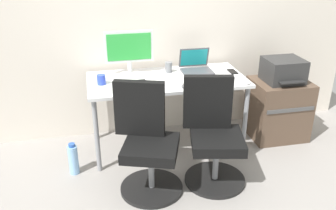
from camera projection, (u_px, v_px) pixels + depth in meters
ground_plane at (167, 145)px, 3.84m from camera, size 5.28×5.28×0.00m
back_wall at (158, 13)px, 3.70m from camera, size 4.40×0.04×2.60m
desk at (167, 85)px, 3.56m from camera, size 1.53×0.73×0.75m
office_chair_left at (147, 144)px, 3.03m from camera, size 0.56×0.56×0.94m
office_chair_right at (213, 136)px, 3.15m from camera, size 0.54×0.54×0.94m
side_cabinet at (278, 109)px, 3.91m from camera, size 0.58×0.49×0.64m
printer at (283, 70)px, 3.73m from camera, size 0.38×0.40×0.24m
water_bottle_on_floor at (73, 159)px, 3.32m from camera, size 0.09×0.09×0.31m
desktop_monitor at (129, 49)px, 3.56m from camera, size 0.48×0.18×0.43m
open_laptop at (196, 66)px, 3.72m from camera, size 0.31×0.28×0.22m
keyboard_by_monitor at (142, 90)px, 3.22m from camera, size 0.34×0.12×0.02m
keyboard_by_laptop at (210, 82)px, 3.41m from camera, size 0.34×0.12×0.02m
mouse_by_monitor at (247, 82)px, 3.40m from camera, size 0.06×0.10×0.03m
mouse_by_laptop at (185, 87)px, 3.28m from camera, size 0.06×0.10×0.03m
coffee_mug at (101, 80)px, 3.36m from camera, size 0.08×0.08×0.09m
pen_cup at (169, 67)px, 3.68m from camera, size 0.07×0.07×0.10m
phone_near_laptop at (233, 72)px, 3.70m from camera, size 0.07×0.14×0.01m
phone_near_monitor at (142, 82)px, 3.41m from camera, size 0.07×0.14×0.01m
paper_pile at (172, 79)px, 3.49m from camera, size 0.21×0.30×0.01m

